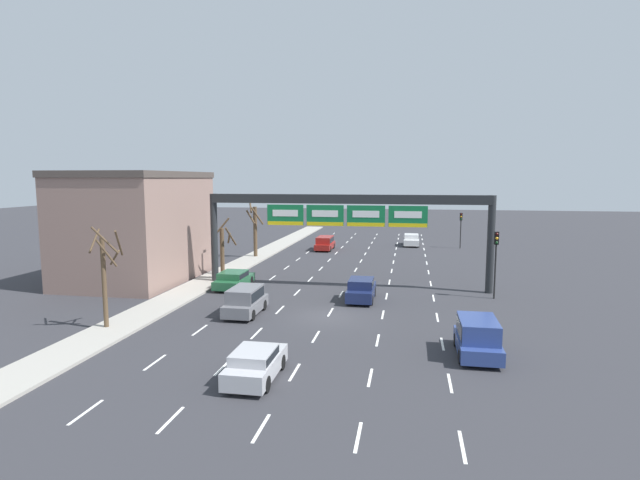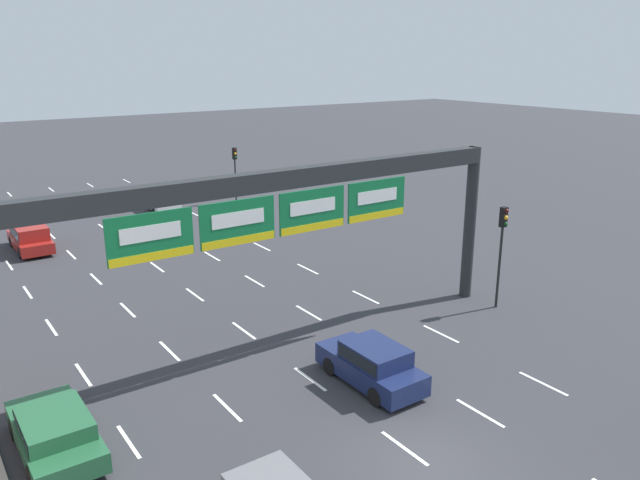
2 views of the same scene
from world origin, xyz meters
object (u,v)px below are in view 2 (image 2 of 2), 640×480
at_px(car_navy, 372,363).
at_px(traffic_light_near_gantry, 502,237).
at_px(car_white, 158,199).
at_px(car_green, 55,431).
at_px(suv_red, 30,236).
at_px(sign_gantry, 272,210).
at_px(traffic_light_mid_block, 235,163).

relative_size(car_navy, traffic_light_near_gantry, 0.90).
height_order(car_navy, car_white, car_navy).
distance_m(car_navy, car_green, 10.33).
bearing_deg(car_white, traffic_light_near_gantry, -78.25).
xyz_separation_m(suv_red, car_white, (10.09, 5.65, -0.11)).
height_order(sign_gantry, traffic_light_mid_block, sign_gantry).
xyz_separation_m(sign_gantry, traffic_light_near_gantry, (10.79, -1.80, -2.39)).
bearing_deg(car_white, suv_red, -150.74).
height_order(suv_red, car_white, suv_red).
distance_m(car_navy, traffic_light_near_gantry, 9.76).
bearing_deg(car_navy, sign_gantry, 112.35).
distance_m(traffic_light_near_gantry, traffic_light_mid_block, 25.97).
bearing_deg(car_green, car_navy, -12.37).
bearing_deg(car_white, car_navy, -96.74).
bearing_deg(traffic_light_mid_block, car_navy, -108.35).
xyz_separation_m(suv_red, traffic_light_near_gantry, (15.78, -21.70, 2.49)).
distance_m(suv_red, traffic_light_near_gantry, 26.95).
xyz_separation_m(car_navy, traffic_light_near_gantry, (9.18, 2.12, 2.57)).
bearing_deg(suv_red, sign_gantry, -75.91).
distance_m(sign_gantry, car_green, 10.02).
bearing_deg(car_navy, traffic_light_near_gantry, 12.99).
height_order(car_navy, traffic_light_mid_block, traffic_light_mid_block).
bearing_deg(traffic_light_near_gantry, sign_gantry, 170.51).
distance_m(sign_gantry, suv_red, 21.09).
xyz_separation_m(car_navy, car_white, (3.49, 29.48, -0.03)).
relative_size(car_white, traffic_light_mid_block, 1.07).
bearing_deg(car_navy, suv_red, 105.50).
xyz_separation_m(suv_red, traffic_light_mid_block, (15.92, 4.27, 2.19)).
distance_m(suv_red, traffic_light_mid_block, 16.63).
xyz_separation_m(suv_red, car_green, (-3.48, -21.61, -0.19)).
bearing_deg(car_navy, car_green, 167.63).
height_order(suv_red, car_green, suv_red).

